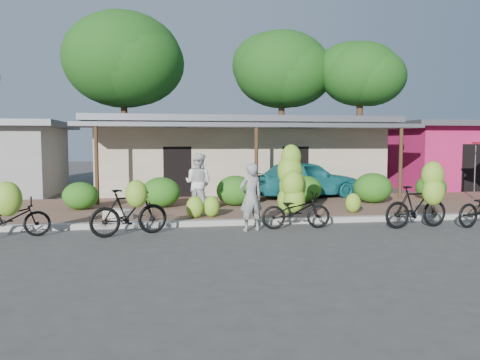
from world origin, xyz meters
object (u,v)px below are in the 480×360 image
at_px(bike_right, 420,201).
at_px(vendor, 251,197).
at_px(tree_center_right, 278,68).
at_px(tree_near_right, 356,73).
at_px(sack_near, 204,209).
at_px(bystander, 198,183).
at_px(bike_center, 293,194).
at_px(sack_far, 118,214).
at_px(tree_far_center, 120,58).
at_px(bike_left, 130,210).
at_px(teal_van, 305,179).
at_px(bike_far_left, 9,215).

height_order(bike_right, vendor, bike_right).
height_order(tree_center_right, tree_near_right, tree_center_right).
distance_m(sack_near, bystander, 0.83).
relative_size(bike_center, sack_near, 2.59).
bearing_deg(bystander, sack_far, 54.17).
bearing_deg(tree_far_center, sack_far, -85.26).
bearing_deg(tree_center_right, bike_center, -101.91).
distance_m(bike_center, bike_right, 3.30).
xyz_separation_m(bike_left, bystander, (1.83, 2.85, 0.40)).
distance_m(tree_center_right, bike_right, 16.99).
relative_size(bike_left, teal_van, 0.46).
bearing_deg(tree_near_right, teal_van, -124.36).
height_order(sack_near, teal_van, teal_van).
height_order(sack_near, vendor, vendor).
bearing_deg(tree_center_right, teal_van, -97.15).
height_order(tree_far_center, tree_near_right, tree_far_center).
distance_m(bike_far_left, teal_van, 10.83).
relative_size(tree_near_right, bike_left, 4.02).
xyz_separation_m(tree_center_right, tree_near_right, (4.00, -2.00, -0.46)).
bearing_deg(bike_far_left, bike_right, -107.00).
relative_size(tree_near_right, bike_right, 4.12).
bearing_deg(bystander, bike_far_left, 61.86).
relative_size(tree_far_center, sack_far, 12.45).
distance_m(tree_center_right, bike_left, 18.41).
bearing_deg(teal_van, bystander, 112.98).
distance_m(tree_far_center, teal_van, 13.42).
height_order(sack_far, teal_van, teal_van).
height_order(bike_center, sack_far, bike_center).
bearing_deg(bystander, bike_center, 167.21).
xyz_separation_m(bike_center, teal_van, (1.99, 5.52, -0.03)).
xyz_separation_m(bike_center, sack_far, (-4.70, 1.23, -0.62)).
bearing_deg(tree_far_center, vendor, -73.01).
relative_size(tree_far_center, vendor, 5.41).
distance_m(tree_near_right, bystander, 15.39).
xyz_separation_m(tree_far_center, tree_center_right, (9.00, 0.50, -0.23)).
distance_m(sack_far, bystander, 2.64).
xyz_separation_m(bike_far_left, sack_near, (4.73, 2.48, -0.31)).
relative_size(tree_center_right, bike_left, 4.47).
distance_m(sack_near, sack_far, 2.55).
xyz_separation_m(tree_near_right, bike_left, (-11.41, -13.74, -5.55)).
bearing_deg(bike_far_left, bike_center, -101.05).
bearing_deg(sack_near, vendor, -66.08).
bearing_deg(tree_far_center, bystander, -74.55).
relative_size(tree_center_right, teal_van, 2.06).
bearing_deg(bike_center, teal_van, -19.68).
bearing_deg(sack_far, teal_van, 32.69).
bearing_deg(bike_far_left, teal_van, -71.48).
relative_size(bike_center, vendor, 1.28).
relative_size(tree_far_center, teal_van, 2.19).
height_order(bike_center, sack_near, bike_center).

